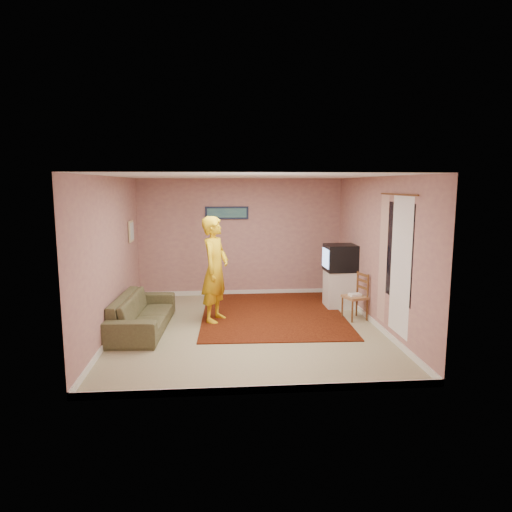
{
  "coord_description": "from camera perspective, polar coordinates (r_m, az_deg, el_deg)",
  "views": [
    {
      "loc": [
        -0.49,
        -7.58,
        2.46
      ],
      "look_at": [
        0.19,
        0.6,
        1.18
      ],
      "focal_mm": 32.0,
      "sensor_mm": 36.0,
      "label": 1
    }
  ],
  "objects": [
    {
      "name": "blue_throw",
      "position": [
        9.97,
        9.74,
        -0.9
      ],
      "size": [
        0.36,
        0.04,
        0.38
      ],
      "primitive_type": "cube",
      "color": "#90BDEC",
      "rests_on": "chair_a"
    },
    {
      "name": "crt_tv",
      "position": [
        9.29,
        10.51,
        -0.22
      ],
      "size": [
        0.64,
        0.57,
        0.53
      ],
      "rotation": [
        0.0,
        0.0,
        0.03
      ],
      "color": "black",
      "rests_on": "tv_cabinet"
    },
    {
      "name": "chair_a",
      "position": [
        9.82,
        9.99,
        -2.19
      ],
      "size": [
        0.55,
        0.53,
        0.53
      ],
      "rotation": [
        0.0,
        0.0,
        -0.3
      ],
      "color": "#A57F50",
      "rests_on": "ground"
    },
    {
      "name": "dvd_player",
      "position": [
        9.84,
        9.98,
        -2.57
      ],
      "size": [
        0.36,
        0.26,
        0.06
      ],
      "primitive_type": "cube",
      "rotation": [
        0.0,
        0.0,
        -0.02
      ],
      "color": "#A9A9AD",
      "rests_on": "chair_a"
    },
    {
      "name": "curtain_floral",
      "position": [
        7.82,
        15.58,
        -0.35
      ],
      "size": [
        0.01,
        0.35,
        2.1
      ],
      "primitive_type": "cube",
      "color": "beige",
      "rests_on": "wall_right"
    },
    {
      "name": "ground",
      "position": [
        7.99,
        -1.0,
        -9.06
      ],
      "size": [
        5.0,
        5.0,
        0.0
      ],
      "primitive_type": "plane",
      "color": "tan",
      "rests_on": "ground"
    },
    {
      "name": "area_rug",
      "position": [
        8.87,
        2.05,
        -7.17
      ],
      "size": [
        2.76,
        3.4,
        0.02
      ],
      "primitive_type": "cube",
      "rotation": [
        0.0,
        0.0,
        -0.03
      ],
      "color": "black",
      "rests_on": "ground"
    },
    {
      "name": "baseboard_left",
      "position": [
        8.15,
        -17.11,
        -8.73
      ],
      "size": [
        0.02,
        5.0,
        0.1
      ],
      "primitive_type": "cube",
      "color": "white",
      "rests_on": "ground"
    },
    {
      "name": "picture_back",
      "position": [
        10.07,
        -3.66,
        5.4
      ],
      "size": [
        0.95,
        0.04,
        0.28
      ],
      "color": "#121A32",
      "rests_on": "wall_back"
    },
    {
      "name": "wall_back",
      "position": [
        10.16,
        -1.94,
        2.33
      ],
      "size": [
        4.5,
        0.02,
        2.6
      ],
      "primitive_type": "cube",
      "color": "tan",
      "rests_on": "ground"
    },
    {
      "name": "wall_right",
      "position": [
        8.15,
        14.97,
        0.39
      ],
      "size": [
        0.02,
        5.0,
        2.6
      ],
      "primitive_type": "cube",
      "color": "tan",
      "rests_on": "ground"
    },
    {
      "name": "baseboard_front",
      "position": [
        5.66,
        0.73,
        -16.35
      ],
      "size": [
        4.5,
        0.02,
        0.1
      ],
      "primitive_type": "cube",
      "color": "white",
      "rests_on": "ground"
    },
    {
      "name": "chair_b",
      "position": [
        8.59,
        12.28,
        -4.34
      ],
      "size": [
        0.47,
        0.48,
        0.47
      ],
      "rotation": [
        0.0,
        0.0,
        -1.28
      ],
      "color": "#A57F50",
      "rests_on": "ground"
    },
    {
      "name": "wall_front",
      "position": [
        5.24,
        0.77,
        -3.93
      ],
      "size": [
        4.5,
        0.02,
        2.6
      ],
      "primitive_type": "cube",
      "color": "tan",
      "rests_on": "ground"
    },
    {
      "name": "person",
      "position": [
        8.23,
        -5.13,
        -1.68
      ],
      "size": [
        0.69,
        0.82,
        1.91
      ],
      "primitive_type": "imported",
      "rotation": [
        0.0,
        0.0,
        1.18
      ],
      "color": "yellow",
      "rests_on": "ground"
    },
    {
      "name": "sofa",
      "position": [
        8.07,
        -13.99,
        -6.9
      ],
      "size": [
        0.92,
        2.1,
        0.6
      ],
      "primitive_type": "imported",
      "rotation": [
        0.0,
        0.0,
        1.52
      ],
      "color": "brown",
      "rests_on": "ground"
    },
    {
      "name": "picture_left",
      "position": [
        9.39,
        -15.33,
        3.01
      ],
      "size": [
        0.04,
        0.38,
        0.42
      ],
      "color": "beige",
      "rests_on": "wall_left"
    },
    {
      "name": "ceiling",
      "position": [
        7.6,
        -1.05,
        9.93
      ],
      "size": [
        4.5,
        5.0,
        0.02
      ],
      "primitive_type": "cube",
      "color": "white",
      "rests_on": "wall_back"
    },
    {
      "name": "tv_cabinet",
      "position": [
        9.42,
        10.44,
        -4.07
      ],
      "size": [
        0.59,
        0.53,
        0.75
      ],
      "primitive_type": "cube",
      "color": "white",
      "rests_on": "ground"
    },
    {
      "name": "window",
      "position": [
        7.29,
        17.34,
        0.51
      ],
      "size": [
        0.01,
        1.1,
        1.5
      ],
      "primitive_type": "cube",
      "color": "black",
      "rests_on": "wall_right"
    },
    {
      "name": "baseboard_right",
      "position": [
        8.41,
        14.56,
        -8.06
      ],
      "size": [
        0.02,
        5.0,
        0.1
      ],
      "primitive_type": "cube",
      "color": "white",
      "rests_on": "ground"
    },
    {
      "name": "curtain_sheer",
      "position": [
        7.18,
        17.61,
        -1.24
      ],
      "size": [
        0.01,
        0.75,
        2.1
      ],
      "primitive_type": "cube",
      "color": "white",
      "rests_on": "wall_right"
    },
    {
      "name": "wall_left",
      "position": [
        7.87,
        -17.6,
        -0.01
      ],
      "size": [
        0.02,
        5.0,
        2.6
      ],
      "primitive_type": "cube",
      "color": "tan",
      "rests_on": "ground"
    },
    {
      "name": "curtain_rod",
      "position": [
        7.21,
        17.34,
        7.37
      ],
      "size": [
        0.02,
        1.4,
        0.02
      ],
      "primitive_type": "cylinder",
      "rotation": [
        1.57,
        0.0,
        0.0
      ],
      "color": "brown",
      "rests_on": "wall_right"
    },
    {
      "name": "baseboard_back",
      "position": [
        10.37,
        -1.91,
        -4.56
      ],
      "size": [
        4.5,
        0.02,
        0.1
      ],
      "primitive_type": "cube",
      "color": "white",
      "rests_on": "ground"
    },
    {
      "name": "game_console",
      "position": [
        8.61,
        12.27,
        -4.75
      ],
      "size": [
        0.24,
        0.2,
        0.04
      ],
      "primitive_type": "cube",
      "rotation": [
        0.0,
        0.0,
        0.23
      ],
      "color": "white",
      "rests_on": "chair_b"
    }
  ]
}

